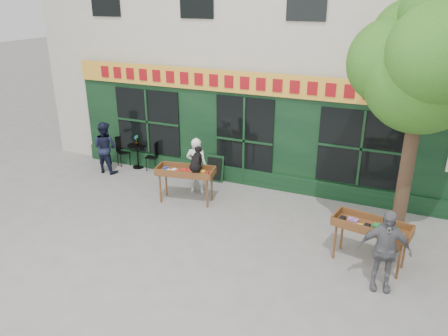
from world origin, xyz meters
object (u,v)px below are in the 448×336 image
(book_cart_center, at_px, (186,173))
(woman, at_px, (197,166))
(book_cart_right, at_px, (371,228))
(man_left, at_px, (105,147))
(bistro_table, at_px, (137,152))
(man_right, at_px, (384,250))
(dog, at_px, (196,159))

(book_cart_center, bearing_deg, woman, 80.39)
(woman, bearing_deg, book_cart_right, 150.62)
(man_left, bearing_deg, woman, 175.84)
(book_cart_right, relative_size, bistro_table, 2.09)
(bistro_table, distance_m, man_left, 1.02)
(woman, xyz_separation_m, man_right, (5.13, -2.49, 0.02))
(book_cart_right, height_order, bistro_table, book_cart_right)
(book_cart_center, distance_m, man_left, 3.41)
(woman, bearing_deg, dog, 106.96)
(man_left, bearing_deg, dog, 165.54)
(book_cart_center, distance_m, book_cart_right, 4.95)
(book_cart_center, distance_m, dog, 0.59)
(woman, distance_m, bistro_table, 2.77)
(dog, relative_size, book_cart_right, 0.38)
(man_right, bearing_deg, woman, 144.64)
(dog, height_order, woman, woman)
(book_cart_right, height_order, man_left, man_left)
(man_right, relative_size, bistro_table, 2.17)
(book_cart_center, height_order, man_left, man_left)
(book_cart_right, bearing_deg, dog, 177.47)
(book_cart_right, height_order, man_right, man_right)
(book_cart_right, xyz_separation_m, man_left, (-8.12, 1.98, -0.01))
(book_cart_center, distance_m, woman, 0.65)
(dog, distance_m, man_right, 5.12)
(man_left, bearing_deg, book_cart_right, 166.33)
(book_cart_center, xyz_separation_m, woman, (0.00, 0.65, -0.02))
(book_cart_right, distance_m, bistro_table, 7.89)
(man_right, relative_size, man_left, 1.02)
(woman, distance_m, man_right, 5.70)
(bistro_table, relative_size, man_left, 0.47)
(woman, relative_size, man_left, 1.00)
(book_cart_center, bearing_deg, bistro_table, 139.11)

